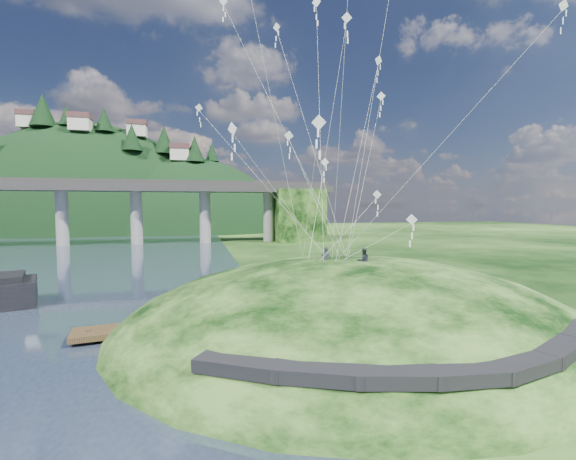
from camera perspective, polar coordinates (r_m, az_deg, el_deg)
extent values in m
plane|color=black|center=(26.29, -5.63, -16.39)|extent=(320.00, 320.00, 0.00)
ellipsoid|color=black|center=(30.67, 9.45, -16.42)|extent=(36.00, 32.00, 13.00)
cube|color=black|center=(17.99, -6.93, -19.20)|extent=(4.32, 3.62, 0.71)
cube|color=black|center=(17.07, 4.50, -20.26)|extent=(4.10, 2.97, 0.61)
cube|color=black|center=(17.35, 15.68, -20.00)|extent=(3.85, 2.37, 0.62)
cube|color=black|center=(18.60, 24.95, -18.70)|extent=(3.62, 1.83, 0.66)
cube|color=black|center=(20.62, 31.40, -16.61)|extent=(3.82, 2.27, 0.68)
cube|color=black|center=(23.30, 35.09, -14.15)|extent=(4.11, 2.97, 0.71)
cube|color=black|center=(26.47, 36.90, -12.07)|extent=(4.26, 3.43, 0.66)
cylinder|color=gray|center=(98.74, -30.48, 1.70)|extent=(2.60, 2.60, 13.00)
cylinder|color=gray|center=(95.41, -21.53, 1.90)|extent=(2.60, 2.60, 13.00)
cylinder|color=gray|center=(94.53, -12.18, 2.06)|extent=(2.60, 2.60, 13.00)
cylinder|color=gray|center=(96.18, -2.90, 2.17)|extent=(2.60, 2.60, 13.00)
cube|color=black|center=(97.85, 1.42, 2.19)|extent=(12.00, 11.00, 13.00)
ellipsoid|color=black|center=(155.59, -27.18, -2.28)|extent=(96.00, 68.00, 88.00)
ellipsoid|color=black|center=(143.74, -14.18, -4.05)|extent=(76.00, 56.00, 72.00)
cone|color=black|center=(149.74, -32.56, 14.74)|extent=(8.01, 8.01, 10.54)
cone|color=black|center=(146.92, -29.95, 14.52)|extent=(4.97, 4.97, 6.54)
cone|color=black|center=(142.08, -25.58, 14.54)|extent=(5.83, 5.83, 7.67)
cone|color=black|center=(134.67, -22.13, 12.62)|extent=(6.47, 6.47, 8.51)
cone|color=black|center=(140.58, -17.90, 12.59)|extent=(7.13, 7.13, 9.38)
cone|color=black|center=(134.83, -13.66, 11.60)|extent=(6.56, 6.56, 8.63)
cone|color=black|center=(140.48, -11.21, 11.23)|extent=(4.88, 4.88, 6.42)
cube|color=beige|center=(153.92, -33.96, 13.14)|extent=(6.00, 5.00, 4.00)
cube|color=#532F2F|center=(154.41, -33.99, 14.13)|extent=(6.40, 5.40, 1.60)
cube|color=beige|center=(141.14, -28.42, 13.54)|extent=(6.00, 5.00, 4.00)
cube|color=#532F2F|center=(141.64, -28.46, 14.62)|extent=(6.40, 5.40, 1.60)
cube|color=beige|center=(143.92, -21.45, 13.49)|extent=(6.00, 5.00, 4.00)
cube|color=#532F2F|center=(144.41, -21.47, 14.54)|extent=(6.40, 5.40, 1.60)
cube|color=beige|center=(135.60, -15.74, 10.68)|extent=(6.00, 5.00, 4.00)
cube|color=#532F2F|center=(135.97, -15.76, 11.81)|extent=(6.40, 5.40, 1.60)
cube|color=#362716|center=(29.59, -14.34, -13.18)|extent=(15.53, 4.52, 0.38)
cylinder|color=#362716|center=(29.63, -27.45, -14.01)|extent=(0.33, 0.33, 1.10)
cylinder|color=#362716|center=(29.46, -20.88, -13.93)|extent=(0.33, 0.33, 1.10)
cylinder|color=#362716|center=(29.67, -14.33, -13.68)|extent=(0.33, 0.33, 1.10)
cylinder|color=#362716|center=(30.23, -7.97, -13.27)|extent=(0.33, 0.33, 1.10)
cylinder|color=#362716|center=(31.13, -1.93, -12.74)|extent=(0.33, 0.33, 1.10)
imported|color=#242830|center=(28.99, 5.66, -2.49)|extent=(0.83, 0.75, 1.90)
imported|color=#242830|center=(28.45, 11.15, -2.64)|extent=(0.98, 0.80, 1.85)
cube|color=white|center=(38.74, 5.49, 9.98)|extent=(0.82, 0.21, 0.82)
cube|color=white|center=(38.68, 5.48, 9.12)|extent=(0.11, 0.03, 0.48)
cube|color=white|center=(38.63, 5.48, 8.26)|extent=(0.11, 0.03, 0.48)
cube|color=white|center=(38.59, 5.47, 7.39)|extent=(0.11, 0.03, 0.48)
cube|color=white|center=(30.87, 35.65, 25.43)|extent=(0.68, 0.24, 0.66)
cube|color=white|center=(30.69, 35.62, 24.60)|extent=(0.09, 0.04, 0.39)
cube|color=white|center=(30.51, 35.58, 23.76)|extent=(0.09, 0.04, 0.39)
cube|color=white|center=(30.34, 35.54, 22.92)|extent=(0.09, 0.04, 0.39)
cube|color=white|center=(37.27, 13.63, 18.72)|extent=(0.62, 0.52, 0.77)
cube|color=white|center=(37.13, 13.61, 17.90)|extent=(0.10, 0.07, 0.45)
cube|color=white|center=(37.00, 13.60, 17.08)|extent=(0.10, 0.07, 0.45)
cube|color=white|center=(36.88, 13.59, 16.26)|extent=(0.10, 0.07, 0.45)
cube|color=white|center=(32.07, 0.12, 13.81)|extent=(0.78, 0.27, 0.76)
cube|color=white|center=(31.97, 0.12, 12.83)|extent=(0.10, 0.05, 0.45)
cube|color=white|center=(31.89, 0.12, 11.85)|extent=(0.10, 0.05, 0.45)
cube|color=white|center=(31.82, 0.12, 10.86)|extent=(0.10, 0.05, 0.45)
cube|color=white|center=(34.71, 13.26, 23.26)|extent=(0.72, 0.25, 0.72)
cube|color=white|center=(34.54, 13.25, 22.44)|extent=(0.09, 0.07, 0.43)
cube|color=white|center=(34.37, 13.23, 21.61)|extent=(0.09, 0.07, 0.43)
cube|color=white|center=(34.21, 13.22, 20.77)|extent=(0.09, 0.07, 0.43)
cube|color=white|center=(35.86, -13.06, 17.23)|extent=(0.65, 0.27, 0.66)
cube|color=white|center=(35.75, -13.05, 16.48)|extent=(0.08, 0.07, 0.39)
cube|color=white|center=(35.64, -13.04, 15.72)|extent=(0.08, 0.07, 0.39)
cube|color=white|center=(35.54, -13.03, 14.97)|extent=(0.08, 0.07, 0.39)
cube|color=white|center=(35.00, 13.05, 5.14)|extent=(0.54, 0.64, 0.77)
cube|color=white|center=(34.99, 13.04, 4.21)|extent=(0.10, 0.07, 0.47)
cube|color=white|center=(34.99, 13.03, 3.28)|extent=(0.10, 0.07, 0.47)
cube|color=white|center=(35.00, 13.01, 2.35)|extent=(0.10, 0.07, 0.47)
cube|color=white|center=(22.87, 4.58, 15.61)|extent=(0.76, 0.48, 0.84)
cube|color=white|center=(22.75, 4.58, 14.11)|extent=(0.11, 0.05, 0.50)
cube|color=white|center=(22.65, 4.57, 12.60)|extent=(0.11, 0.05, 0.50)
cube|color=white|center=(22.56, 4.56, 11.08)|extent=(0.11, 0.05, 0.50)
cube|color=white|center=(35.66, -9.57, 30.43)|extent=(0.67, 0.21, 0.67)
cube|color=white|center=(35.45, -9.56, 29.73)|extent=(0.09, 0.02, 0.40)
cube|color=white|center=(35.24, -9.55, 29.02)|extent=(0.09, 0.02, 0.40)
cube|color=white|center=(35.03, -9.54, 28.31)|extent=(0.09, 0.02, 0.40)
cube|color=white|center=(36.94, -1.70, 27.83)|extent=(0.51, 0.54, 0.68)
cube|color=white|center=(36.74, -1.70, 27.12)|extent=(0.09, 0.06, 0.41)
cube|color=white|center=(36.54, -1.70, 26.40)|extent=(0.09, 0.06, 0.41)
cube|color=white|center=(36.35, -1.69, 25.67)|extent=(0.09, 0.06, 0.41)
cube|color=white|center=(29.86, 17.86, 1.48)|extent=(0.57, 0.68, 0.83)
cube|color=white|center=(29.89, 17.83, 0.33)|extent=(0.10, 0.08, 0.49)
cube|color=white|center=(29.93, 17.81, -0.81)|extent=(0.10, 0.08, 0.49)
cube|color=white|center=(29.98, 17.79, -1.95)|extent=(0.10, 0.08, 0.49)
cube|color=white|center=(32.01, 8.70, 28.66)|extent=(0.75, 0.22, 0.75)
cube|color=white|center=(31.78, 8.69, 27.78)|extent=(0.10, 0.02, 0.44)
cube|color=white|center=(31.57, 8.67, 26.89)|extent=(0.10, 0.02, 0.44)
cube|color=white|center=(31.36, 8.66, 25.99)|extent=(0.10, 0.02, 0.44)
cube|color=white|center=(24.88, -8.25, 14.59)|extent=(0.51, 0.68, 0.79)
cube|color=white|center=(24.78, -8.24, 13.30)|extent=(0.10, 0.08, 0.47)
cube|color=white|center=(24.69, -8.23, 11.99)|extent=(0.10, 0.08, 0.47)
cube|color=white|center=(24.62, -8.22, 10.67)|extent=(0.10, 0.08, 0.47)
cube|color=white|center=(36.90, 4.23, 30.63)|extent=(0.65, 0.49, 0.77)
cube|color=white|center=(36.65, 4.23, 29.86)|extent=(0.10, 0.06, 0.45)
cube|color=white|center=(36.41, 4.22, 29.09)|extent=(0.10, 0.06, 0.45)
cube|color=white|center=(36.18, 4.22, 28.30)|extent=(0.10, 0.06, 0.45)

